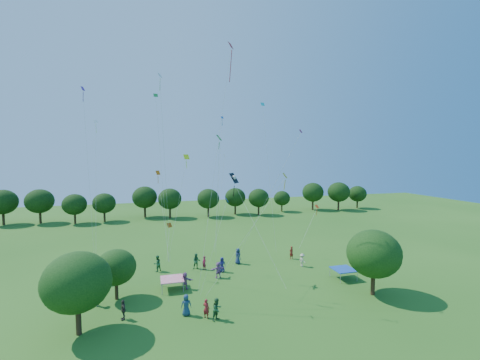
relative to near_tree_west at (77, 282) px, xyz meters
name	(u,v)px	position (x,y,z in m)	size (l,w,h in m)	color
near_tree_west	(77,282)	(0.00, 0.00, 0.00)	(4.86, 4.86, 6.16)	#422B19
near_tree_north	(116,267)	(2.12, 5.42, -0.96)	(3.58, 3.58, 4.63)	#422B19
near_tree_east	(374,254)	(25.39, -0.14, 0.00)	(4.96, 4.96, 6.21)	#422B19
treeline	(179,198)	(11.24, 43.60, 0.13)	(88.01, 8.77, 6.77)	#422B19
tent_red_stripe	(172,279)	(7.17, 6.26, -2.93)	(2.20, 2.20, 1.10)	#E11A41
tent_blue	(343,269)	(24.98, 4.03, -2.93)	(2.20, 2.20, 1.10)	#1A4AAC
crowd_person_0	(222,265)	(12.93, 9.55, -3.12)	(0.83, 0.45, 1.69)	navy
crowd_person_1	(291,253)	(22.45, 11.65, -3.14)	(0.61, 0.39, 1.64)	maroon
crowd_person_2	(196,261)	(10.29, 11.30, -3.05)	(0.90, 0.49, 1.83)	#2B643A
crowd_person_3	(302,260)	(22.49, 8.69, -3.19)	(1.01, 0.45, 1.55)	beige
crowd_person_4	(85,273)	(-1.43, 10.82, -3.05)	(1.07, 0.49, 1.82)	#3C3230
crowd_person_5	(185,281)	(8.40, 6.03, -3.13)	(1.56, 0.56, 1.67)	#94568C
crowd_person_6	(238,256)	(15.39, 11.72, -3.01)	(0.94, 0.51, 1.91)	navy
crowd_person_7	(204,263)	(11.11, 10.77, -3.17)	(0.59, 0.38, 1.59)	maroon
crowd_person_8	(157,263)	(5.88, 11.70, -3.04)	(0.91, 0.49, 1.85)	#296037
crowd_person_9	(97,297)	(0.56, 4.50, -3.17)	(1.04, 0.47, 1.60)	#A79E86
crowd_person_10	(123,310)	(2.99, 1.39, -3.16)	(0.95, 0.43, 1.62)	#464038
crowd_person_11	(218,270)	(12.16, 7.98, -3.10)	(1.61, 0.58, 1.73)	#A463A9
crowd_person_12	(186,305)	(7.94, 0.67, -3.08)	(0.87, 0.47, 1.76)	navy
crowd_person_13	(206,308)	(9.46, -0.17, -3.18)	(0.59, 0.38, 1.58)	maroon
crowd_person_14	(217,309)	(10.24, -0.74, -3.07)	(0.88, 0.48, 1.78)	#24552E
crowd_person_15	(102,276)	(0.38, 9.43, -3.12)	(1.10, 0.49, 1.68)	#C4AC9D
pirate_kite	(235,179)	(13.88, 7.44, 6.69)	(3.60, 7.84, 10.02)	black
red_high_kite	(226,89)	(12.39, 5.18, 15.50)	(4.33, 4.37, 22.81)	red
small_kite_0	(315,212)	(28.22, 16.12, 1.10)	(5.78, 5.56, 4.65)	#F03F0E
small_kite_1	(271,198)	(15.20, 0.27, 5.59)	(6.97, 1.33, 10.39)	#DDAF0B
small_kite_2	(184,172)	(9.07, 12.11, 7.32)	(2.75, 1.81, 12.01)	#ECFF16
small_kite_3	(159,141)	(6.40, 13.30, 10.92)	(1.25, 3.83, 19.12)	#167A32
small_kite_4	(220,158)	(14.27, 16.53, 8.94)	(2.35, 5.11, 17.19)	blue
small_kite_5	(279,176)	(17.72, 4.74, 7.18)	(6.02, 4.10, 14.41)	purple
small_kite_6	(96,154)	(-0.79, 15.95, 9.41)	(0.94, 7.90, 16.23)	white
small_kite_7	(266,144)	(19.44, 12.96, 10.65)	(1.12, 3.11, 18.58)	#0CACBC
small_kite_8	(169,228)	(7.42, 14.40, 0.34)	(0.92, 3.95, 3.57)	#C24A0B
small_kite_9	(160,186)	(6.44, 16.71, 5.38)	(1.21, 7.45, 9.92)	#F9630D
small_kite_10	(222,179)	(14.32, 15.40, 6.12)	(2.14, 2.91, 12.01)	orange
small_kite_11	(219,160)	(11.71, 5.37, 8.81)	(0.70, 1.43, 13.84)	#288518
small_kite_12	(223,214)	(11.24, 1.58, 4.16)	(2.64, 0.72, 8.32)	#1633E0
small_kite_13	(86,130)	(-1.54, 14.41, 12.01)	(1.65, 5.40, 19.74)	#681BA4
small_kite_14	(163,129)	(6.63, 8.44, 11.90)	(1.13, 3.18, 19.88)	silver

